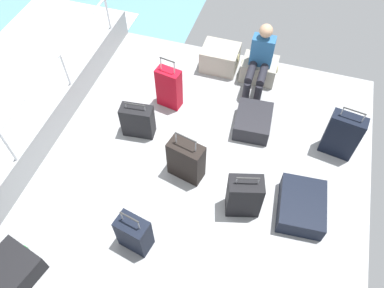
% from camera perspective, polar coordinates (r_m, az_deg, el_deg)
% --- Properties ---
extents(ground_plane, '(4.40, 5.20, 0.06)m').
position_cam_1_polar(ground_plane, '(5.04, 1.13, -5.28)').
color(ground_plane, '#939699').
extents(gunwale_port, '(0.06, 5.20, 0.45)m').
position_cam_1_polar(gunwale_port, '(5.57, -20.78, 2.11)').
color(gunwale_port, '#939699').
rests_on(gunwale_port, ground_plane).
extents(railing_port, '(0.04, 4.20, 1.02)m').
position_cam_1_polar(railing_port, '(5.18, -22.54, 5.95)').
color(railing_port, silver).
rests_on(railing_port, ground_plane).
extents(cargo_crate_0, '(0.62, 0.49, 0.39)m').
position_cam_1_polar(cargo_crate_0, '(6.32, 4.31, 13.00)').
color(cargo_crate_0, '#9E9989').
rests_on(cargo_crate_0, ground_plane).
extents(cargo_crate_1, '(0.59, 0.44, 0.34)m').
position_cam_1_polar(cargo_crate_1, '(6.23, 10.21, 11.19)').
color(cargo_crate_1, gray).
rests_on(cargo_crate_1, ground_plane).
extents(passenger_seated, '(0.34, 0.66, 1.04)m').
position_cam_1_polar(passenger_seated, '(5.86, 10.39, 12.74)').
color(passenger_seated, '#26598C').
rests_on(passenger_seated, ground_plane).
extents(suitcase_0, '(0.70, 0.85, 0.28)m').
position_cam_1_polar(suitcase_0, '(4.78, -26.80, -17.88)').
color(suitcase_0, black).
rests_on(suitcase_0, ground_plane).
extents(suitcase_1, '(0.60, 0.75, 0.27)m').
position_cam_1_polar(suitcase_1, '(4.85, 16.38, -9.09)').
color(suitcase_1, black).
rests_on(suitcase_1, ground_plane).
extents(suitcase_2, '(0.46, 0.35, 0.73)m').
position_cam_1_polar(suitcase_2, '(4.56, 7.96, -7.89)').
color(suitcase_2, black).
rests_on(suitcase_2, ground_plane).
extents(suitcase_3, '(0.50, 0.32, 0.80)m').
position_cam_1_polar(suitcase_3, '(4.79, -0.90, -2.52)').
color(suitcase_3, black).
rests_on(suitcase_3, ground_plane).
extents(suitcase_4, '(0.38, 0.25, 0.88)m').
position_cam_1_polar(suitcase_4, '(5.60, -3.52, 8.55)').
color(suitcase_4, '#B70C1E').
rests_on(suitcase_4, ground_plane).
extents(suitcase_5, '(0.47, 0.26, 0.60)m').
position_cam_1_polar(suitcase_5, '(5.32, -8.29, 3.53)').
color(suitcase_5, black).
rests_on(suitcase_5, ground_plane).
extents(suitcase_6, '(0.47, 0.27, 0.85)m').
position_cam_1_polar(suitcase_6, '(5.36, 21.96, 1.24)').
color(suitcase_6, black).
rests_on(suitcase_6, ground_plane).
extents(suitcase_7, '(0.54, 0.65, 0.27)m').
position_cam_1_polar(suitcase_7, '(5.49, 9.30, 3.45)').
color(suitcase_7, black).
rests_on(suitcase_7, ground_plane).
extents(suitcase_8, '(0.40, 0.30, 0.70)m').
position_cam_1_polar(suitcase_8, '(4.40, -8.82, -13.38)').
color(suitcase_8, black).
rests_on(suitcase_8, ground_plane).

